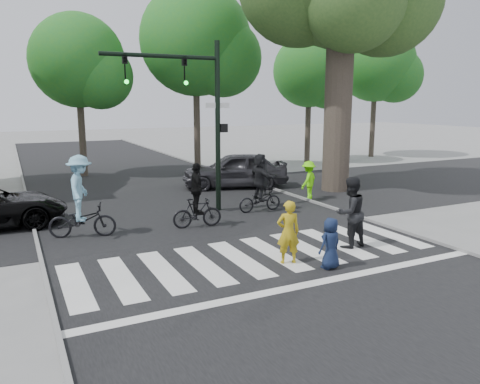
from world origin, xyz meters
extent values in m
plane|color=gray|center=(0.00, 0.00, 0.00)|extent=(120.00, 120.00, 0.00)
cube|color=black|center=(0.00, 5.00, 0.01)|extent=(10.00, 70.00, 0.01)
cube|color=black|center=(0.00, 8.00, 0.01)|extent=(70.00, 10.00, 0.01)
cube|color=gray|center=(-5.05, 5.00, 0.05)|extent=(0.10, 70.00, 0.10)
cube|color=gray|center=(5.05, 5.00, 0.05)|extent=(0.10, 70.00, 0.10)
cube|color=silver|center=(-4.50, 1.00, 0.01)|extent=(0.55, 3.00, 0.01)
cube|color=silver|center=(-3.50, 1.00, 0.01)|extent=(0.55, 3.00, 0.01)
cube|color=silver|center=(-2.50, 1.00, 0.01)|extent=(0.55, 3.00, 0.01)
cube|color=silver|center=(-1.50, 1.00, 0.01)|extent=(0.55, 3.00, 0.01)
cube|color=silver|center=(-0.50, 1.00, 0.01)|extent=(0.55, 3.00, 0.01)
cube|color=silver|center=(0.50, 1.00, 0.01)|extent=(0.55, 3.00, 0.01)
cube|color=silver|center=(1.50, 1.00, 0.01)|extent=(0.55, 3.00, 0.01)
cube|color=silver|center=(2.50, 1.00, 0.01)|extent=(0.55, 3.00, 0.01)
cube|color=silver|center=(3.50, 1.00, 0.01)|extent=(0.55, 3.00, 0.01)
cube|color=silver|center=(4.50, 1.00, 0.01)|extent=(0.55, 3.00, 0.01)
cube|color=silver|center=(0.00, -1.20, 0.01)|extent=(10.00, 0.30, 0.01)
cylinder|color=black|center=(1.20, 6.20, 3.00)|extent=(0.18, 0.18, 6.00)
cylinder|color=black|center=(-0.80, 6.20, 5.40)|extent=(4.00, 0.14, 0.14)
imported|color=black|center=(0.00, 6.20, 4.95)|extent=(0.16, 0.20, 1.00)
sphere|color=#19E533|center=(0.00, 6.08, 4.55)|extent=(0.14, 0.14, 0.14)
imported|color=black|center=(-2.00, 6.20, 4.95)|extent=(0.16, 0.20, 1.00)
sphere|color=#19E533|center=(-2.00, 6.08, 4.55)|extent=(0.14, 0.14, 0.14)
cube|color=black|center=(1.42, 6.20, 3.00)|extent=(0.28, 0.18, 0.30)
cube|color=#FF660C|center=(1.53, 6.20, 3.00)|extent=(0.02, 0.14, 0.20)
cube|color=white|center=(1.20, 6.20, 3.80)|extent=(0.90, 0.04, 0.18)
cylinder|color=brown|center=(7.50, 7.50, 3.50)|extent=(1.20, 1.20, 7.00)
cylinder|color=brown|center=(7.80, 7.30, 6.50)|extent=(1.29, 1.74, 2.93)
sphere|color=#2C4F21|center=(7.00, 6.10, 7.80)|extent=(4.00, 4.00, 4.00)
cylinder|color=brown|center=(-2.00, 16.80, 2.80)|extent=(0.36, 0.36, 5.60)
sphere|color=#20752C|center=(-2.00, 16.80, 6.00)|extent=(4.80, 4.80, 4.80)
sphere|color=#20752C|center=(-1.04, 16.08, 5.20)|extent=(3.36, 3.36, 3.36)
cylinder|color=brown|center=(4.00, 15.50, 3.36)|extent=(0.36, 0.36, 6.72)
sphere|color=#20752C|center=(4.00, 15.50, 7.20)|extent=(6.00, 6.00, 6.00)
sphere|color=#20752C|center=(5.20, 14.60, 6.24)|extent=(4.20, 4.20, 4.20)
cylinder|color=brown|center=(12.00, 16.30, 2.73)|extent=(0.36, 0.36, 5.46)
sphere|color=#20752C|center=(12.00, 16.30, 5.85)|extent=(4.60, 4.60, 4.60)
sphere|color=#20752C|center=(12.92, 15.61, 5.07)|extent=(3.22, 3.22, 3.22)
cylinder|color=brown|center=(18.00, 16.90, 3.08)|extent=(0.36, 0.36, 6.16)
sphere|color=#20752C|center=(18.00, 16.90, 6.60)|extent=(5.40, 5.40, 5.40)
sphere|color=#20752C|center=(19.08, 16.09, 5.72)|extent=(3.78, 3.78, 3.78)
imported|color=gold|center=(0.43, 0.19, 0.79)|extent=(0.66, 0.52, 1.59)
imported|color=#141F3D|center=(1.13, -0.58, 0.62)|extent=(0.67, 0.49, 1.25)
imported|color=black|center=(2.64, 0.56, 0.98)|extent=(1.02, 0.84, 1.95)
imported|color=black|center=(-3.78, 4.80, 0.50)|extent=(2.03, 1.19, 1.01)
imported|color=#78B3CE|center=(-3.78, 4.80, 1.47)|extent=(1.05, 1.40, 1.93)
imported|color=black|center=(-0.36, 4.32, 0.47)|extent=(1.61, 0.62, 0.95)
imported|color=black|center=(-0.36, 4.32, 1.24)|extent=(0.50, 0.99, 1.63)
imported|color=black|center=(2.47, 5.35, 0.44)|extent=(1.67, 0.59, 0.88)
imported|color=black|center=(2.47, 5.35, 1.28)|extent=(0.50, 1.56, 1.68)
imported|color=#2E2E32|center=(3.76, 10.12, 0.82)|extent=(5.18, 3.34, 1.64)
imported|color=#6EFF0B|center=(5.24, 6.32, 0.79)|extent=(1.18, 1.04, 1.58)
imported|color=black|center=(4.00, 8.02, 0.86)|extent=(0.75, 0.70, 1.72)
camera|label=1|loc=(-5.52, -9.17, 3.94)|focal=35.00mm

